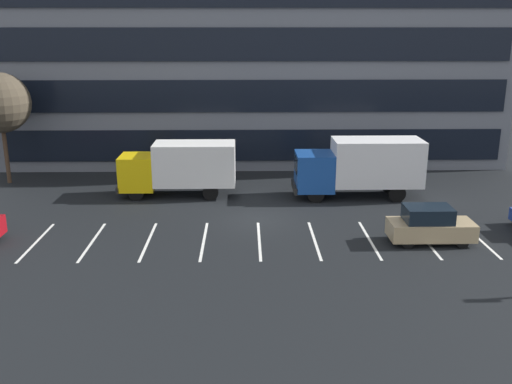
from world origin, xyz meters
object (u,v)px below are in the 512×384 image
at_px(suv_tan, 430,225).
at_px(bare_tree, 0,103).
at_px(box_truck_blue, 361,165).
at_px(box_truck_yellow, 180,166).

xyz_separation_m(suv_tan, bare_tree, (-25.47, 11.86, 4.59)).
distance_m(box_truck_blue, bare_tree, 24.09).
bearing_deg(bare_tree, box_truck_blue, -9.38).
height_order(box_truck_yellow, box_truck_blue, box_truck_blue).
bearing_deg(bare_tree, suv_tan, -24.97).
distance_m(box_truck_blue, suv_tan, 8.29).
bearing_deg(suv_tan, bare_tree, 155.03).
distance_m(box_truck_yellow, box_truck_blue, 11.33).
bearing_deg(box_truck_blue, box_truck_yellow, 177.27).
bearing_deg(bare_tree, box_truck_yellow, -15.34).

